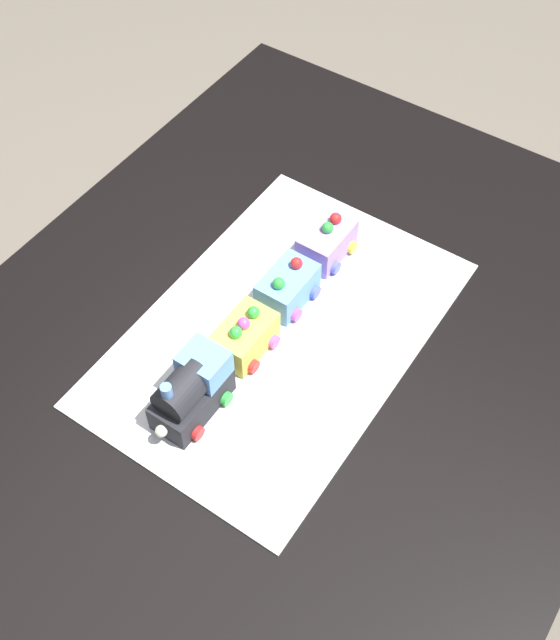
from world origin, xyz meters
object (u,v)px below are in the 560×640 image
(cake_car_caboose_sky_blue, at_px, (288,287))
(cake_car_hopper_lavender, at_px, (327,241))
(dining_table, at_px, (269,411))
(cake_locomotive, at_px, (191,390))
(cake_car_gondola_lemon, at_px, (245,336))

(cake_car_caboose_sky_blue, height_order, cake_car_hopper_lavender, same)
(dining_table, distance_m, cake_car_hopper_lavender, 0.30)
(cake_car_caboose_sky_blue, bearing_deg, dining_table, -157.67)
(dining_table, xyz_separation_m, cake_locomotive, (-0.11, 0.06, 0.16))
(dining_table, bearing_deg, cake_locomotive, 152.51)
(cake_car_gondola_lemon, relative_size, cake_car_hopper_lavender, 1.00)
(dining_table, distance_m, cake_car_gondola_lemon, 0.15)
(cake_car_gondola_lemon, bearing_deg, cake_car_caboose_sky_blue, -0.00)
(cake_car_hopper_lavender, bearing_deg, cake_car_gondola_lemon, 180.00)
(dining_table, xyz_separation_m, cake_car_hopper_lavender, (0.26, 0.06, 0.14))
(cake_car_gondola_lemon, height_order, cake_car_hopper_lavender, same)
(cake_locomotive, distance_m, cake_car_hopper_lavender, 0.37)
(dining_table, relative_size, cake_car_hopper_lavender, 14.00)
(cake_car_gondola_lemon, xyz_separation_m, cake_car_caboose_sky_blue, (0.12, -0.00, -0.00))
(cake_car_gondola_lemon, xyz_separation_m, cake_car_hopper_lavender, (0.24, -0.00, -0.00))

